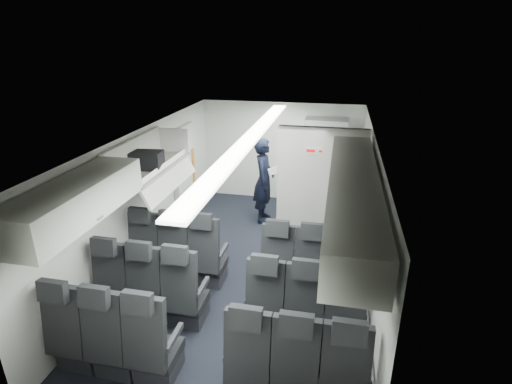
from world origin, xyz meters
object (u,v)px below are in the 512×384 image
at_px(carry_on_bag, 147,160).
at_px(flight_attendant, 264,181).
at_px(seat_row_front, 243,264).
at_px(galley_unit, 324,164).
at_px(seat_row_mid, 225,303).
at_px(boarding_door, 185,174).
at_px(seat_row_rear, 201,357).

bearing_deg(carry_on_bag, flight_attendant, 53.06).
xyz_separation_m(seat_row_front, galley_unit, (0.95, 3.25, 0.55)).
height_order(seat_row_mid, carry_on_bag, carry_on_bag).
bearing_deg(boarding_door, carry_on_bag, -83.53).
bearing_deg(carry_on_bag, seat_row_mid, -43.68).
distance_m(seat_row_rear, boarding_door, 4.25).
xyz_separation_m(seat_row_mid, seat_row_rear, (0.00, -0.90, 0.00)).
bearing_deg(carry_on_bag, boarding_door, 90.58).
bearing_deg(seat_row_rear, flight_attendant, 91.94).
distance_m(seat_row_mid, galley_unit, 4.30).
xyz_separation_m(seat_row_front, flight_attendant, (-0.14, 2.34, 0.43)).
height_order(seat_row_front, carry_on_bag, carry_on_bag).
bearing_deg(flight_attendant, galley_unit, -52.15).
bearing_deg(flight_attendant, boarding_door, 97.53).
bearing_deg(galley_unit, seat_row_mid, -102.88).
bearing_deg(seat_row_rear, carry_on_bag, 125.41).
xyz_separation_m(galley_unit, carry_on_bag, (-2.38, -3.05, 0.85)).
height_order(flight_attendant, carry_on_bag, carry_on_bag).
height_order(seat_row_rear, flight_attendant, flight_attendant).
bearing_deg(seat_row_mid, seat_row_front, 90.00).
height_order(seat_row_rear, galley_unit, galley_unit).
distance_m(seat_row_front, seat_row_mid, 0.90).
bearing_deg(seat_row_rear, seat_row_mid, 90.00).
bearing_deg(flight_attendant, seat_row_rear, 179.84).
bearing_deg(boarding_door, seat_row_front, -51.84).
relative_size(seat_row_rear, flight_attendant, 2.00).
height_order(seat_row_front, boarding_door, boarding_door).
height_order(seat_row_mid, flight_attendant, flight_attendant).
bearing_deg(galley_unit, seat_row_front, -106.28).
relative_size(seat_row_front, boarding_door, 1.79).
distance_m(seat_row_mid, boarding_door, 3.45).
xyz_separation_m(seat_row_front, seat_row_rear, (0.00, -1.80, 0.00)).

